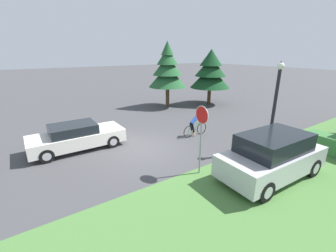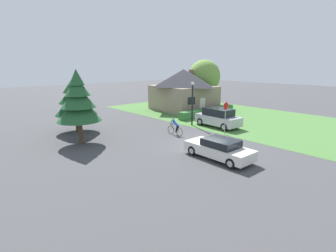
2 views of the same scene
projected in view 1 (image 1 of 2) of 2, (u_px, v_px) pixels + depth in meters
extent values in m
plane|color=#424244|center=(141.00, 149.00, 11.81)|extent=(140.00, 140.00, 0.00)
cube|color=silver|center=(78.00, 138.00, 11.68)|extent=(1.88, 4.66, 0.65)
cube|color=black|center=(73.00, 129.00, 11.42)|extent=(1.64, 2.23, 0.46)
cylinder|color=black|center=(103.00, 133.00, 13.25)|extent=(0.23, 0.66, 0.66)
cylinder|color=#ADADB2|center=(103.00, 133.00, 13.25)|extent=(0.24, 0.38, 0.38)
cylinder|color=black|center=(113.00, 141.00, 11.93)|extent=(0.23, 0.66, 0.66)
cylinder|color=#ADADB2|center=(113.00, 141.00, 11.93)|extent=(0.24, 0.38, 0.38)
cylinder|color=black|center=(42.00, 144.00, 11.58)|extent=(0.23, 0.66, 0.66)
cylinder|color=#ADADB2|center=(42.00, 144.00, 11.58)|extent=(0.24, 0.38, 0.38)
cylinder|color=black|center=(47.00, 156.00, 10.27)|extent=(0.23, 0.66, 0.66)
cylinder|color=#ADADB2|center=(47.00, 156.00, 10.27)|extent=(0.24, 0.38, 0.38)
torus|color=black|center=(189.00, 132.00, 13.28)|extent=(0.06, 0.75, 0.75)
torus|color=black|center=(202.00, 128.00, 13.87)|extent=(0.06, 0.75, 0.75)
cylinder|color=#338C3F|center=(192.00, 128.00, 13.38)|extent=(0.04, 0.19, 0.57)
cylinder|color=#338C3F|center=(197.00, 127.00, 13.58)|extent=(0.06, 0.67, 0.68)
cylinder|color=#338C3F|center=(196.00, 122.00, 13.45)|extent=(0.06, 0.79, 0.13)
cylinder|color=#338C3F|center=(191.00, 132.00, 13.39)|extent=(0.05, 0.35, 0.16)
cylinder|color=#338C3F|center=(190.00, 128.00, 13.26)|extent=(0.04, 0.22, 0.45)
cylinder|color=#338C3F|center=(201.00, 124.00, 13.77)|extent=(0.04, 0.12, 0.53)
cylinder|color=black|center=(201.00, 120.00, 13.66)|extent=(0.44, 0.04, 0.02)
ellipsoid|color=black|center=(191.00, 124.00, 13.24)|extent=(0.09, 0.20, 0.05)
cylinder|color=black|center=(191.00, 127.00, 13.30)|extent=(0.12, 0.26, 0.48)
cylinder|color=black|center=(193.00, 128.00, 13.41)|extent=(0.12, 0.26, 0.63)
cylinder|color=tan|center=(192.00, 132.00, 13.46)|extent=(0.08, 0.08, 0.30)
cylinder|color=tan|center=(194.00, 134.00, 13.53)|extent=(0.17, 0.08, 0.21)
cylinder|color=#264CB2|center=(195.00, 119.00, 13.33)|extent=(0.24, 0.72, 0.59)
cylinder|color=#264CB2|center=(198.00, 118.00, 13.47)|extent=(0.08, 0.26, 0.36)
cylinder|color=#264CB2|center=(202.00, 118.00, 13.62)|extent=(0.08, 0.26, 0.36)
sphere|color=tan|center=(199.00, 113.00, 13.39)|extent=(0.19, 0.19, 0.19)
ellipsoid|color=#267FBF|center=(199.00, 112.00, 13.37)|extent=(0.22, 0.18, 0.12)
cube|color=#B7B7BC|center=(271.00, 161.00, 8.97)|extent=(2.17, 4.62, 0.87)
cube|color=black|center=(274.00, 143.00, 8.73)|extent=(1.86, 2.88, 0.70)
cylinder|color=black|center=(273.00, 152.00, 10.58)|extent=(0.27, 0.77, 0.76)
cylinder|color=#ADADB2|center=(273.00, 152.00, 10.58)|extent=(0.27, 0.45, 0.44)
cylinder|color=black|center=(313.00, 168.00, 9.13)|extent=(0.27, 0.77, 0.76)
cylinder|color=#ADADB2|center=(313.00, 168.00, 9.13)|extent=(0.27, 0.45, 0.44)
cylinder|color=black|center=(226.00, 169.00, 9.03)|extent=(0.27, 0.77, 0.76)
cylinder|color=#ADADB2|center=(226.00, 169.00, 9.03)|extent=(0.27, 0.45, 0.44)
cylinder|color=black|center=(265.00, 191.00, 7.59)|extent=(0.27, 0.77, 0.76)
cylinder|color=#ADADB2|center=(265.00, 191.00, 7.59)|extent=(0.27, 0.45, 0.44)
cylinder|color=gray|center=(200.00, 149.00, 9.12)|extent=(0.07, 0.07, 2.25)
cylinder|color=red|center=(202.00, 115.00, 8.68)|extent=(0.68, 0.04, 0.68)
cylinder|color=silver|center=(202.00, 115.00, 8.68)|extent=(0.72, 0.04, 0.72)
cylinder|color=black|center=(273.00, 113.00, 10.87)|extent=(0.16, 0.16, 4.10)
sphere|color=white|center=(281.00, 66.00, 10.18)|extent=(0.32, 0.32, 0.32)
cone|color=black|center=(281.00, 62.00, 10.12)|extent=(0.19, 0.19, 0.13)
cylinder|color=#4C3823|center=(167.00, 97.00, 20.75)|extent=(0.33, 0.33, 1.83)
cone|color=#23562D|center=(167.00, 76.00, 20.16)|extent=(3.37, 3.37, 1.89)
cone|color=#23562D|center=(167.00, 65.00, 19.87)|extent=(2.63, 2.63, 1.66)
cone|color=#23562D|center=(167.00, 56.00, 19.62)|extent=(1.89, 1.89, 1.44)
cone|color=#23562D|center=(167.00, 48.00, 19.40)|extent=(1.15, 1.15, 1.21)
cylinder|color=#4C3823|center=(209.00, 96.00, 21.80)|extent=(0.34, 0.34, 1.59)
cone|color=#143D1E|center=(210.00, 77.00, 21.24)|extent=(3.72, 3.72, 1.96)
cone|color=#143D1E|center=(211.00, 67.00, 20.94)|extent=(2.90, 2.90, 1.73)
cone|color=#143D1E|center=(211.00, 57.00, 20.67)|extent=(2.08, 2.08, 1.49)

